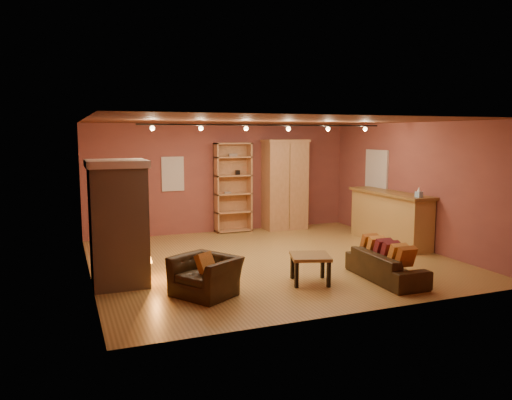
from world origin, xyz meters
name	(u,v)px	position (x,y,z in m)	size (l,w,h in m)	color
floor	(271,260)	(0.00, 0.00, 0.00)	(7.00, 7.00, 0.00)	olive
ceiling	(272,121)	(0.00, 0.00, 2.80)	(7.00, 7.00, 0.00)	brown
back_wall	(222,178)	(0.00, 3.25, 1.40)	(7.00, 0.02, 2.80)	brown
left_wall	(87,200)	(-3.50, 0.00, 1.40)	(0.02, 6.50, 2.80)	brown
right_wall	(414,185)	(3.50, 0.00, 1.40)	(0.02, 6.50, 2.80)	brown
fireplace	(119,223)	(-3.04, -0.60, 1.06)	(1.01, 0.98, 2.12)	tan
back_window	(173,174)	(-1.30, 3.23, 1.55)	(0.56, 0.04, 0.86)	beige
bookcase	(232,187)	(0.24, 3.13, 1.18)	(0.95, 0.37, 2.32)	tan
armoire	(285,184)	(1.66, 2.95, 1.20)	(1.18, 0.67, 2.40)	tan
bar_counter	(390,217)	(3.20, 0.43, 0.61)	(0.67, 2.53, 1.21)	tan
tissue_box	(419,193)	(3.15, -0.60, 1.30)	(0.13, 0.13, 0.21)	#8DBAE3
right_window	(377,170)	(3.47, 1.40, 1.65)	(0.05, 0.90, 1.00)	beige
loveseat	(386,260)	(1.32, -2.03, 0.36)	(0.55, 1.70, 0.73)	black
armchair	(206,269)	(-1.85, -1.68, 0.42)	(1.04, 1.14, 0.83)	black
coffee_table	(310,259)	(0.00, -1.70, 0.42)	(0.82, 0.82, 0.49)	brown
track_rail	(268,127)	(0.00, 0.20, 2.69)	(5.20, 0.09, 0.13)	black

